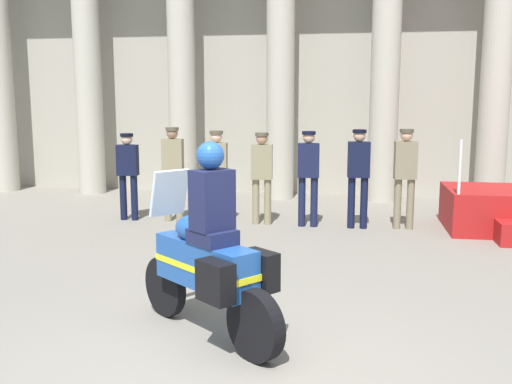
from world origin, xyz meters
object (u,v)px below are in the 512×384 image
(officer_in_row_4, at_px, (308,171))
(officer_in_row_2, at_px, (217,169))
(motorcycle_with_rider, at_px, (210,258))
(officer_in_row_1, at_px, (173,166))
(officer_in_row_6, at_px, (405,171))
(officer_in_row_0, at_px, (128,169))
(officer_in_row_5, at_px, (358,170))
(officer_in_row_3, at_px, (262,171))

(officer_in_row_4, bearing_deg, officer_in_row_2, -4.02)
(motorcycle_with_rider, bearing_deg, officer_in_row_1, -29.82)
(officer_in_row_4, relative_size, officer_in_row_6, 0.97)
(officer_in_row_0, bearing_deg, officer_in_row_4, 174.95)
(officer_in_row_1, distance_m, officer_in_row_2, 0.85)
(officer_in_row_2, distance_m, officer_in_row_5, 2.56)
(officer_in_row_3, relative_size, motorcycle_with_rider, 0.89)
(officer_in_row_5, xyz_separation_m, officer_in_row_6, (0.81, 0.07, 0.00))
(officer_in_row_2, bearing_deg, officer_in_row_4, 175.98)
(officer_in_row_0, relative_size, officer_in_row_5, 0.94)
(officer_in_row_6, bearing_deg, officer_in_row_4, -2.35)
(officer_in_row_0, bearing_deg, officer_in_row_6, 175.85)
(officer_in_row_1, bearing_deg, motorcycle_with_rider, 106.27)
(officer_in_row_2, distance_m, officer_in_row_4, 1.67)
(officer_in_row_0, height_order, officer_in_row_4, officer_in_row_4)
(officer_in_row_4, relative_size, officer_in_row_5, 0.98)
(officer_in_row_0, distance_m, officer_in_row_2, 1.73)
(officer_in_row_2, height_order, officer_in_row_4, officer_in_row_4)
(officer_in_row_0, bearing_deg, officer_in_row_5, 174.94)
(officer_in_row_2, relative_size, officer_in_row_4, 1.00)
(motorcycle_with_rider, bearing_deg, officer_in_row_3, -47.26)
(officer_in_row_2, xyz_separation_m, motorcycle_with_rider, (1.14, -5.15, -0.22))
(officer_in_row_0, xyz_separation_m, officer_in_row_4, (3.40, -0.02, 0.04))
(officer_in_row_2, relative_size, officer_in_row_5, 0.98)
(officer_in_row_6, bearing_deg, officer_in_row_1, -4.12)
(officer_in_row_2, height_order, officer_in_row_5, officer_in_row_5)
(officer_in_row_3, height_order, officer_in_row_5, officer_in_row_5)
(officer_in_row_2, bearing_deg, officer_in_row_3, -179.99)
(officer_in_row_6, relative_size, motorcycle_with_rider, 0.93)
(officer_in_row_4, xyz_separation_m, motorcycle_with_rider, (-0.53, -5.17, -0.22))
(officer_in_row_2, relative_size, officer_in_row_6, 0.97)
(officer_in_row_1, distance_m, officer_in_row_6, 4.21)
(officer_in_row_2, height_order, officer_in_row_6, officer_in_row_6)
(officer_in_row_0, distance_m, officer_in_row_1, 0.89)
(officer_in_row_3, xyz_separation_m, officer_in_row_5, (1.73, -0.06, 0.05))
(officer_in_row_5, relative_size, motorcycle_with_rider, 0.92)
(officer_in_row_5, bearing_deg, officer_in_row_6, -179.36)
(officer_in_row_1, xyz_separation_m, officer_in_row_2, (0.84, -0.05, -0.03))
(officer_in_row_3, distance_m, officer_in_row_5, 1.73)
(officer_in_row_1, bearing_deg, officer_in_row_5, 174.75)
(officer_in_row_3, bearing_deg, officer_in_row_0, -4.08)
(officer_in_row_1, xyz_separation_m, motorcycle_with_rider, (1.99, -5.20, -0.25))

